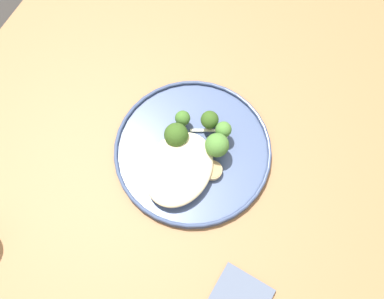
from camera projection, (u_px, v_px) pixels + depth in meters
ground at (196, 234)px, 1.52m from camera, size 6.00×6.00×0.00m
wooden_dining_table at (199, 170)px, 0.90m from camera, size 1.40×1.00×0.74m
dinner_plate at (192, 152)px, 0.82m from camera, size 0.29×0.29×0.02m
noodle_bed at (179, 169)px, 0.79m from camera, size 0.15×0.11×0.04m
seared_scallop_on_noodles at (164, 161)px, 0.80m from camera, size 0.03×0.03×0.02m
seared_scallop_right_edge at (212, 170)px, 0.80m from camera, size 0.04×0.04×0.01m
seared_scallop_front_small at (188, 169)px, 0.80m from camera, size 0.03×0.03×0.02m
seared_scallop_tilted_round at (167, 148)px, 0.81m from camera, size 0.03×0.03×0.01m
seared_scallop_left_edge at (190, 148)px, 0.81m from camera, size 0.03×0.03×0.01m
broccoli_floret_front_edge at (177, 133)px, 0.80m from camera, size 0.04×0.04×0.06m
broccoli_floret_left_leaning at (210, 120)px, 0.81m from camera, size 0.03×0.03×0.05m
broccoli_floret_near_rim at (217, 145)px, 0.78m from camera, size 0.04×0.04×0.06m
broccoli_floret_tall_stalk at (223, 131)px, 0.80m from camera, size 0.03×0.03×0.05m
broccoli_floret_split_head at (183, 119)px, 0.82m from camera, size 0.03×0.03×0.04m
onion_sliver_long_sliver at (179, 122)px, 0.84m from camera, size 0.04×0.02×0.00m
onion_sliver_pale_crescent at (220, 130)px, 0.83m from camera, size 0.02×0.04×0.00m
onion_sliver_curled_piece at (206, 130)px, 0.83m from camera, size 0.03×0.05×0.00m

